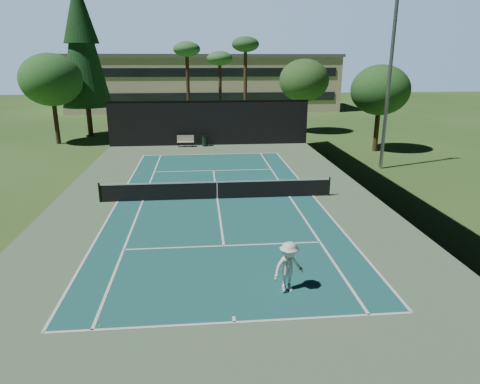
{
  "coord_description": "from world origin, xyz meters",
  "views": [
    {
      "loc": [
        -0.86,
        -22.8,
        7.44
      ],
      "look_at": [
        1.0,
        -3.0,
        1.3
      ],
      "focal_mm": 32.0,
      "sensor_mm": 36.0,
      "label": 1
    }
  ],
  "objects_px": {
    "tennis_net": "(217,189)",
    "tennis_ball_d": "(138,174)",
    "player": "(289,267)",
    "tennis_ball_a": "(100,326)",
    "tennis_ball_b": "(147,190)",
    "tennis_ball_c": "(259,184)",
    "park_bench": "(185,141)",
    "trash_bin": "(205,141)"
  },
  "relations": [
    {
      "from": "player",
      "to": "park_bench",
      "type": "xyz_separation_m",
      "value": [
        -4.12,
        25.65,
        -0.35
      ]
    },
    {
      "from": "tennis_net",
      "to": "park_bench",
      "type": "relative_size",
      "value": 8.6
    },
    {
      "from": "trash_bin",
      "to": "tennis_ball_d",
      "type": "bearing_deg",
      "value": -115.74
    },
    {
      "from": "player",
      "to": "tennis_ball_c",
      "type": "bearing_deg",
      "value": 62.17
    },
    {
      "from": "tennis_net",
      "to": "tennis_ball_d",
      "type": "relative_size",
      "value": 181.22
    },
    {
      "from": "tennis_ball_b",
      "to": "tennis_ball_c",
      "type": "xyz_separation_m",
      "value": [
        6.89,
        0.71,
        0.0
      ]
    },
    {
      "from": "tennis_ball_c",
      "to": "park_bench",
      "type": "bearing_deg",
      "value": 111.35
    },
    {
      "from": "trash_bin",
      "to": "tennis_ball_c",
      "type": "bearing_deg",
      "value": -75.85
    },
    {
      "from": "tennis_ball_d",
      "to": "tennis_ball_a",
      "type": "bearing_deg",
      "value": -86.11
    },
    {
      "from": "park_bench",
      "to": "trash_bin",
      "type": "distance_m",
      "value": 1.74
    },
    {
      "from": "tennis_net",
      "to": "tennis_ball_d",
      "type": "xyz_separation_m",
      "value": [
        -5.11,
        5.81,
        -0.52
      ]
    },
    {
      "from": "tennis_net",
      "to": "tennis_ball_c",
      "type": "bearing_deg",
      "value": 45.12
    },
    {
      "from": "tennis_ball_c",
      "to": "tennis_ball_d",
      "type": "xyz_separation_m",
      "value": [
        -7.87,
        3.04,
        0.0
      ]
    },
    {
      "from": "player",
      "to": "trash_bin",
      "type": "distance_m",
      "value": 25.84
    },
    {
      "from": "park_bench",
      "to": "trash_bin",
      "type": "height_order",
      "value": "park_bench"
    },
    {
      "from": "tennis_ball_a",
      "to": "tennis_net",
      "type": "bearing_deg",
      "value": 71.51
    },
    {
      "from": "park_bench",
      "to": "tennis_ball_d",
      "type": "bearing_deg",
      "value": -106.98
    },
    {
      "from": "tennis_ball_d",
      "to": "trash_bin",
      "type": "height_order",
      "value": "trash_bin"
    },
    {
      "from": "tennis_net",
      "to": "trash_bin",
      "type": "distance_m",
      "value": 15.5
    },
    {
      "from": "player",
      "to": "tennis_ball_b",
      "type": "distance_m",
      "value": 13.74
    },
    {
      "from": "trash_bin",
      "to": "tennis_ball_b",
      "type": "bearing_deg",
      "value": -105.36
    },
    {
      "from": "player",
      "to": "tennis_ball_b",
      "type": "xyz_separation_m",
      "value": [
        -6.07,
        12.3,
        -0.86
      ]
    },
    {
      "from": "player",
      "to": "tennis_ball_a",
      "type": "xyz_separation_m",
      "value": [
        -5.86,
        -1.49,
        -0.86
      ]
    },
    {
      "from": "tennis_ball_b",
      "to": "tennis_ball_d",
      "type": "relative_size",
      "value": 0.87
    },
    {
      "from": "tennis_ball_b",
      "to": "trash_bin",
      "type": "xyz_separation_m",
      "value": [
        3.69,
        13.43,
        0.45
      ]
    },
    {
      "from": "tennis_net",
      "to": "player",
      "type": "xyz_separation_m",
      "value": [
        1.94,
        -10.24,
        0.34
      ]
    },
    {
      "from": "tennis_ball_b",
      "to": "tennis_ball_d",
      "type": "height_order",
      "value": "tennis_ball_d"
    },
    {
      "from": "tennis_ball_c",
      "to": "tennis_ball_d",
      "type": "bearing_deg",
      "value": 158.88
    },
    {
      "from": "player",
      "to": "tennis_ball_c",
      "type": "height_order",
      "value": "player"
    },
    {
      "from": "tennis_ball_a",
      "to": "park_bench",
      "type": "bearing_deg",
      "value": 86.33
    },
    {
      "from": "tennis_ball_c",
      "to": "tennis_ball_b",
      "type": "bearing_deg",
      "value": -174.14
    },
    {
      "from": "tennis_net",
      "to": "tennis_ball_c",
      "type": "xyz_separation_m",
      "value": [
        2.76,
        2.77,
        -0.53
      ]
    },
    {
      "from": "player",
      "to": "trash_bin",
      "type": "height_order",
      "value": "player"
    },
    {
      "from": "tennis_ball_b",
      "to": "park_bench",
      "type": "xyz_separation_m",
      "value": [
        1.95,
        13.35,
        0.52
      ]
    },
    {
      "from": "park_bench",
      "to": "trash_bin",
      "type": "bearing_deg",
      "value": 2.62
    },
    {
      "from": "tennis_ball_a",
      "to": "tennis_ball_d",
      "type": "relative_size",
      "value": 0.84
    },
    {
      "from": "tennis_ball_c",
      "to": "trash_bin",
      "type": "xyz_separation_m",
      "value": [
        -3.21,
        12.72,
        0.45
      ]
    },
    {
      "from": "tennis_ball_b",
      "to": "trash_bin",
      "type": "height_order",
      "value": "trash_bin"
    },
    {
      "from": "tennis_net",
      "to": "tennis_ball_a",
      "type": "distance_m",
      "value": 12.37
    },
    {
      "from": "tennis_ball_b",
      "to": "park_bench",
      "type": "bearing_deg",
      "value": 81.68
    },
    {
      "from": "tennis_ball_b",
      "to": "trash_bin",
      "type": "relative_size",
      "value": 0.07
    },
    {
      "from": "player",
      "to": "park_bench",
      "type": "height_order",
      "value": "player"
    }
  ]
}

